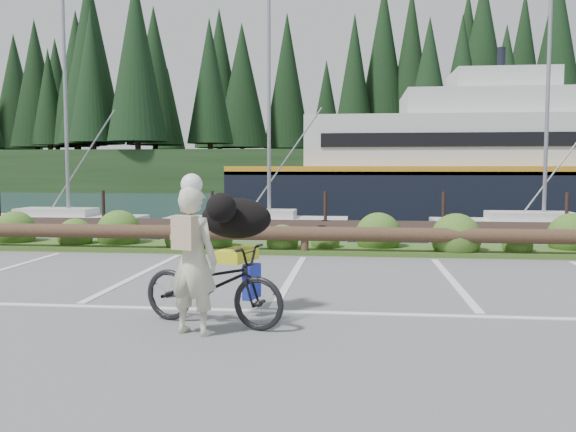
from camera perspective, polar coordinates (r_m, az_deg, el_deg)
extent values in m
plane|color=#59595B|center=(8.18, -1.15, -8.27)|extent=(72.00, 72.00, 0.00)
plane|color=#1A2D3F|center=(56.00, 5.30, 1.44)|extent=(160.00, 160.00, 0.00)
cube|color=#3D5B21|center=(13.37, 1.83, -3.05)|extent=(34.00, 1.60, 0.10)
imported|color=black|center=(7.11, -7.06, -6.38)|extent=(1.90, 1.13, 0.95)
imported|color=beige|center=(6.70, -8.91, -4.16)|extent=(0.68, 0.54, 1.62)
ellipsoid|color=black|center=(7.51, -4.87, -0.20)|extent=(0.66, 0.96, 0.50)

